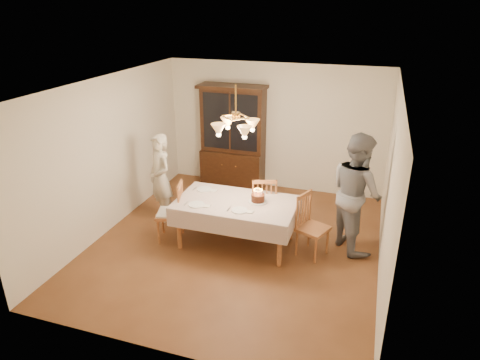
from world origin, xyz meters
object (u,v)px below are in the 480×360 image
(chair_far_side, at_px, (263,206))
(birthday_cake, at_px, (258,198))
(dining_table, at_px, (236,206))
(elderly_woman, at_px, (161,178))
(china_hutch, at_px, (233,139))

(chair_far_side, xyz_separation_m, birthday_cake, (0.03, -0.49, 0.38))
(birthday_cake, bearing_deg, dining_table, -162.57)
(dining_table, relative_size, elderly_woman, 1.19)
(china_hutch, relative_size, elderly_woman, 1.35)
(chair_far_side, bearing_deg, china_hutch, 123.94)
(dining_table, distance_m, birthday_cake, 0.37)
(dining_table, relative_size, birthday_cake, 6.33)
(chair_far_side, height_order, birthday_cake, chair_far_side)
(chair_far_side, xyz_separation_m, elderly_woman, (-1.85, -0.17, 0.35))
(china_hutch, distance_m, chair_far_side, 2.09)
(china_hutch, bearing_deg, chair_far_side, -56.06)
(china_hutch, height_order, chair_far_side, china_hutch)
(dining_table, height_order, china_hutch, china_hutch)
(chair_far_side, relative_size, birthday_cake, 3.33)
(china_hutch, xyz_separation_m, birthday_cake, (1.15, -2.15, -0.22))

